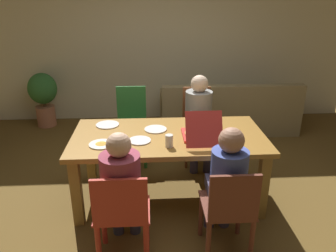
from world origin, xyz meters
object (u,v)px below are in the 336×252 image
chair_3 (132,123)px  chair_1 (229,209)px  dining_table (169,144)px  plate_2 (101,144)px  person_1 (226,178)px  drinking_glass_0 (169,141)px  chair_0 (197,121)px  pizza_box_0 (200,133)px  potted_plant (43,95)px  person_2 (122,184)px  plate_0 (140,141)px  chair_2 (122,215)px  plate_3 (108,125)px  couch (227,113)px  plate_1 (156,129)px  person_0 (199,113)px  drinking_glass_1 (191,118)px

chair_3 → chair_1: bearing=-65.5°
dining_table → plate_2: plate_2 is taller
person_1 → drinking_glass_0: person_1 is taller
chair_0 → person_1: (0.00, -1.73, 0.14)m
pizza_box_0 → potted_plant: bearing=133.6°
person_2 → plate_0: (0.13, 0.66, 0.08)m
potted_plant → plate_2: bearing=-62.7°
chair_1 → chair_3: bearing=114.5°
pizza_box_0 → potted_plant: (-2.27, 2.38, -0.26)m
chair_2 → plate_2: size_ratio=3.62×
dining_table → chair_1: (0.44, -0.93, -0.17)m
drinking_glass_0 → plate_3: bearing=137.6°
plate_3 → couch: bearing=42.9°
chair_3 → plate_0: chair_3 is taller
dining_table → chair_2: (-0.43, -0.94, -0.18)m
chair_2 → dining_table: bearing=65.4°
chair_1 → plate_0: size_ratio=3.87×
pizza_box_0 → plate_3: 1.06m
pizza_box_0 → plate_0: 0.61m
couch → potted_plant: bearing=173.4°
chair_3 → drinking_glass_0: (0.42, -1.26, 0.29)m
person_2 → pizza_box_0: 1.03m
person_2 → plate_1: bearing=72.5°
potted_plant → person_0: bearing=-31.9°
dining_table → potted_plant: 3.00m
chair_3 → pizza_box_0: 1.33m
chair_1 → drinking_glass_0: bearing=124.9°
couch → dining_table: bearing=-119.4°
plate_3 → drinking_glass_0: bearing=-42.4°
person_1 → chair_3: (-0.87, 1.74, -0.16)m
plate_1 → dining_table: bearing=-47.1°
chair_0 → chair_2: 2.09m
person_1 → person_2: 0.87m
person_1 → pizza_box_0: person_1 is taller
chair_0 → drinking_glass_0: 1.35m
chair_2 → couch: 3.25m
dining_table → person_1: 0.89m
chair_0 → chair_3: 0.87m
person_0 → chair_1: (0.00, -1.72, -0.21)m
person_1 → chair_3: bearing=116.4°
chair_3 → plate_2: (-0.23, -1.18, 0.24)m
dining_table → chair_1: size_ratio=2.28×
person_1 → plate_1: person_1 is taller
chair_2 → potted_plant: 3.56m
couch → plate_1: bearing=-124.2°
person_1 → drinking_glass_1: bearing=98.5°
plate_0 → plate_1: bearing=59.9°
plate_2 → chair_1: bearing=-33.2°
plate_1 → potted_plant: bearing=130.4°
drinking_glass_1 → person_1: bearing=-81.5°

